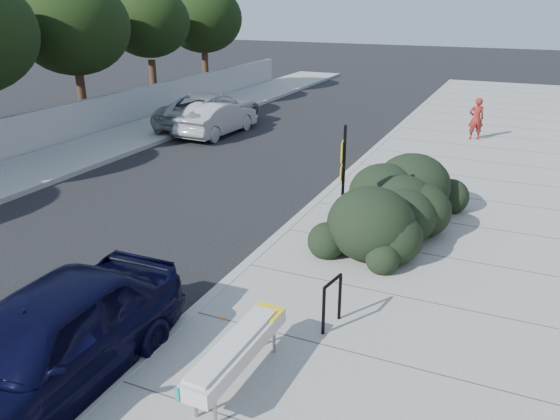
{
  "coord_description": "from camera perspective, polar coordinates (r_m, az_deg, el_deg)",
  "views": [
    {
      "loc": [
        4.75,
        -8.88,
        5.24
      ],
      "look_at": [
        0.28,
        1.09,
        1.0
      ],
      "focal_mm": 35.0,
      "sensor_mm": 36.0,
      "label": 1
    }
  ],
  "objects": [
    {
      "name": "sidewalk_far",
      "position": [
        20.55,
        -20.97,
        5.24
      ],
      "size": [
        3.0,
        50.0,
        0.15
      ],
      "primitive_type": "cube",
      "color": "gray",
      "rests_on": "ground"
    },
    {
      "name": "bike_rack",
      "position": [
        9.05,
        5.47,
        -9.18
      ],
      "size": [
        0.15,
        0.59,
        0.87
      ],
      "rotation": [
        0.0,
        0.0,
        -0.18
      ],
      "color": "black",
      "rests_on": "sidewalk_near"
    },
    {
      "name": "ground",
      "position": [
        11.35,
        -3.56,
        -6.32
      ],
      "size": [
        120.0,
        120.0,
        0.0
      ],
      "primitive_type": "plane",
      "color": "black",
      "rests_on": "ground"
    },
    {
      "name": "sedan_navy",
      "position": [
        8.39,
        -23.35,
        -12.75
      ],
      "size": [
        1.94,
        4.71,
        1.6
      ],
      "primitive_type": "imported",
      "rotation": [
        0.0,
        0.0,
        0.01
      ],
      "color": "black",
      "rests_on": "ground"
    },
    {
      "name": "wagon_silver",
      "position": [
        22.75,
        -6.56,
        9.52
      ],
      "size": [
        1.64,
        4.2,
        1.36
      ],
      "primitive_type": "imported",
      "rotation": [
        0.0,
        0.0,
        3.09
      ],
      "color": "#A8A7AC",
      "rests_on": "ground"
    },
    {
      "name": "tree_far_f",
      "position": [
        32.8,
        -8.05,
        19.18
      ],
      "size": [
        4.4,
        4.4,
        6.07
      ],
      "color": "#332114",
      "rests_on": "ground"
    },
    {
      "name": "far_wall",
      "position": [
        21.61,
        -24.46,
        7.33
      ],
      "size": [
        0.3,
        40.0,
        1.5
      ],
      "primitive_type": "cube",
      "color": "#9E9E99",
      "rests_on": "ground"
    },
    {
      "name": "tree_far_e",
      "position": [
        28.67,
        -13.58,
        18.55
      ],
      "size": [
        4.0,
        4.0,
        5.9
      ],
      "color": "#332114",
      "rests_on": "ground"
    },
    {
      "name": "tree_far_d",
      "position": [
        24.87,
        -20.81,
        17.5
      ],
      "size": [
        4.6,
        4.6,
        6.16
      ],
      "color": "#332114",
      "rests_on": "ground"
    },
    {
      "name": "hedge",
      "position": [
        12.85,
        12.23,
        1.51
      ],
      "size": [
        3.31,
        5.0,
        1.72
      ],
      "primitive_type": "ellipsoid",
      "rotation": [
        0.0,
        0.0,
        -0.24
      ],
      "color": "black",
      "rests_on": "sidewalk_near"
    },
    {
      "name": "curb_far",
      "position": [
        19.54,
        -17.81,
        4.89
      ],
      "size": [
        0.22,
        50.0,
        0.17
      ],
      "primitive_type": "cube",
      "color": "#9E9E99",
      "rests_on": "ground"
    },
    {
      "name": "sidewalk_near",
      "position": [
        14.84,
        25.8,
        -1.38
      ],
      "size": [
        11.2,
        50.0,
        0.15
      ],
      "primitive_type": "cube",
      "color": "gray",
      "rests_on": "ground"
    },
    {
      "name": "pedestrian",
      "position": [
        22.49,
        19.81,
        8.98
      ],
      "size": [
        0.68,
        0.56,
        1.6
      ],
      "primitive_type": "imported",
      "rotation": [
        0.0,
        0.0,
        3.5
      ],
      "color": "maroon",
      "rests_on": "sidewalk_near"
    },
    {
      "name": "bench",
      "position": [
        7.85,
        -4.48,
        -14.4
      ],
      "size": [
        0.53,
        2.23,
        0.67
      ],
      "rotation": [
        0.0,
        0.0,
        -0.03
      ],
      "color": "gray",
      "rests_on": "sidewalk_near"
    },
    {
      "name": "suv_silver",
      "position": [
        23.93,
        -7.25,
        10.29
      ],
      "size": [
        2.66,
        5.61,
        1.55
      ],
      "primitive_type": "imported",
      "rotation": [
        0.0,
        0.0,
        3.12
      ],
      "color": "#939698",
      "rests_on": "ground"
    },
    {
      "name": "curb_near",
      "position": [
        15.55,
        4.96,
        1.77
      ],
      "size": [
        0.22,
        50.0,
        0.17
      ],
      "primitive_type": "cube",
      "color": "#9E9E99",
      "rests_on": "ground"
    },
    {
      "name": "sign_post",
      "position": [
        11.72,
        6.56,
        3.28
      ],
      "size": [
        0.13,
        0.31,
        2.67
      ],
      "rotation": [
        0.0,
        0.0,
        0.21
      ],
      "color": "black",
      "rests_on": "sidewalk_near"
    }
  ]
}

